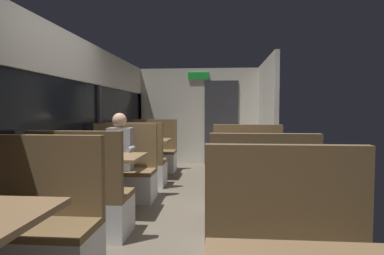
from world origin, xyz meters
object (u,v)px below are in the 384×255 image
(seated_passenger, at_px, (121,164))
(bench_mid_window_facing_end, at_px, (83,205))
(bench_far_window_facing_end, at_px, (137,167))
(dining_table_rear_aisle, at_px, (254,169))
(dining_table_mid_window, at_px, (106,164))
(bench_far_window_facing_entry, at_px, (154,156))
(bench_rear_aisle_facing_end, at_px, (262,216))
(bench_mid_window_facing_entry, at_px, (122,177))
(bench_near_window_facing_entry, at_px, (36,237))
(bench_rear_aisle_facing_entry, at_px, (248,182))
(dining_table_far_window, at_px, (146,145))

(seated_passenger, bearing_deg, bench_mid_window_facing_end, -90.00)
(bench_far_window_facing_end, relative_size, dining_table_rear_aisle, 1.22)
(dining_table_mid_window, bearing_deg, bench_far_window_facing_entry, 90.00)
(bench_rear_aisle_facing_end, bearing_deg, bench_mid_window_facing_end, 173.62)
(bench_mid_window_facing_entry, distance_m, bench_far_window_facing_entry, 2.26)
(bench_near_window_facing_entry, distance_m, bench_mid_window_facing_entry, 2.26)
(bench_mid_window_facing_entry, bearing_deg, bench_far_window_facing_end, 90.00)
(seated_passenger, bearing_deg, bench_near_window_facing_entry, -90.00)
(bench_mid_window_facing_entry, relative_size, seated_passenger, 0.87)
(bench_far_window_facing_entry, xyz_separation_m, dining_table_rear_aisle, (1.79, -3.16, 0.31))
(bench_mid_window_facing_entry, relative_size, bench_rear_aisle_facing_entry, 1.00)
(dining_table_far_window, relative_size, dining_table_rear_aisle, 1.00)
(dining_table_mid_window, distance_m, bench_far_window_facing_end, 1.59)
(bench_far_window_facing_end, bearing_deg, dining_table_rear_aisle, -44.53)
(dining_table_rear_aisle, height_order, seated_passenger, seated_passenger)
(bench_near_window_facing_entry, bearing_deg, bench_rear_aisle_facing_entry, 49.02)
(bench_near_window_facing_entry, relative_size, bench_mid_window_facing_end, 1.00)
(bench_near_window_facing_entry, bearing_deg, dining_table_far_window, 90.00)
(bench_far_window_facing_end, height_order, seated_passenger, seated_passenger)
(dining_table_far_window, xyz_separation_m, bench_rear_aisle_facing_end, (1.79, -3.16, -0.31))
(dining_table_far_window, bearing_deg, bench_far_window_facing_end, -90.00)
(bench_far_window_facing_entry, bearing_deg, bench_mid_window_facing_end, -90.00)
(bench_near_window_facing_entry, height_order, bench_mid_window_facing_entry, same)
(bench_near_window_facing_entry, relative_size, bench_rear_aisle_facing_end, 1.00)
(bench_near_window_facing_entry, height_order, bench_far_window_facing_end, same)
(dining_table_mid_window, bearing_deg, seated_passenger, 90.00)
(bench_rear_aisle_facing_end, distance_m, bench_rear_aisle_facing_entry, 1.40)
(bench_far_window_facing_end, distance_m, bench_rear_aisle_facing_end, 3.04)
(dining_table_mid_window, distance_m, bench_far_window_facing_entry, 2.98)
(dining_table_mid_window, bearing_deg, bench_rear_aisle_facing_entry, 15.59)
(bench_rear_aisle_facing_end, bearing_deg, seated_passenger, 139.54)
(bench_mid_window_facing_entry, distance_m, dining_table_rear_aisle, 2.03)
(bench_far_window_facing_end, xyz_separation_m, dining_table_rear_aisle, (1.79, -1.76, 0.31))
(dining_table_mid_window, xyz_separation_m, seated_passenger, (0.00, 0.63, -0.10))
(dining_table_far_window, bearing_deg, bench_mid_window_facing_entry, -90.00)
(bench_near_window_facing_entry, xyz_separation_m, dining_table_mid_window, (0.00, 1.56, 0.31))
(bench_near_window_facing_entry, height_order, bench_far_window_facing_entry, same)
(bench_mid_window_facing_end, distance_m, seated_passenger, 1.34)
(bench_mid_window_facing_entry, bearing_deg, dining_table_mid_window, -90.00)
(bench_mid_window_facing_end, distance_m, bench_rear_aisle_facing_entry, 2.15)
(bench_rear_aisle_facing_end, bearing_deg, dining_table_far_window, 119.53)
(dining_table_far_window, bearing_deg, bench_rear_aisle_facing_end, -60.47)
(bench_near_window_facing_entry, relative_size, dining_table_mid_window, 1.22)
(bench_rear_aisle_facing_end, distance_m, seated_passenger, 2.36)
(bench_mid_window_facing_entry, height_order, dining_table_rear_aisle, bench_mid_window_facing_entry)
(dining_table_mid_window, height_order, bench_rear_aisle_facing_entry, bench_rear_aisle_facing_entry)
(bench_near_window_facing_entry, bearing_deg, seated_passenger, 90.00)
(bench_far_window_facing_entry, bearing_deg, bench_near_window_facing_entry, -90.00)
(dining_table_mid_window, height_order, bench_far_window_facing_entry, bench_far_window_facing_entry)
(bench_rear_aisle_facing_end, relative_size, seated_passenger, 0.87)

